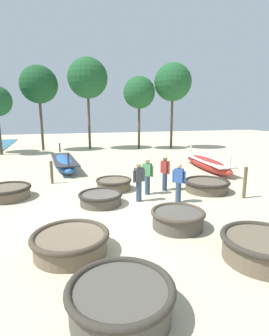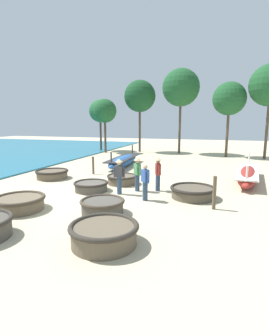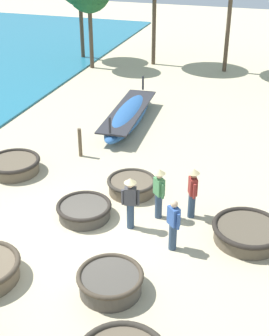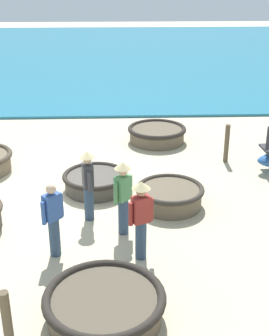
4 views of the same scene
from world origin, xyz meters
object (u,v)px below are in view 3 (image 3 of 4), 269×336
coracle_front_left (84,210)px  coracle_nearest (247,232)px  fisherman_hauling (193,190)px  coracle_tilted (110,281)px  coracle_far_right (132,185)px  fisherman_with_hat (159,190)px  fisherman_standing_right (173,224)px  fisherman_by_coracle (130,200)px  mooring_post_shoreline (80,143)px  coracle_weathered (14,165)px  long_boat_red_hull (128,115)px

coracle_front_left → coracle_nearest: coracle_nearest is taller
coracle_front_left → fisherman_hauling: 3.35m
coracle_tilted → coracle_far_right: size_ratio=1.01×
fisherman_with_hat → coracle_far_right: bearing=137.1°
fisherman_standing_right → fisherman_by_coracle: size_ratio=0.94×
coracle_tilted → mooring_post_shoreline: mooring_post_shoreline is taller
coracle_front_left → fisherman_hauling: fisherman_hauling is taller
coracle_front_left → mooring_post_shoreline: 4.20m
coracle_front_left → coracle_tilted: coracle_tilted is taller
fisherman_by_coracle → mooring_post_shoreline: bearing=130.4°
coracle_weathered → mooring_post_shoreline: size_ratio=1.68×
coracle_nearest → fisherman_with_hat: fisherman_with_hat is taller
coracle_nearest → fisherman_hauling: fisherman_hauling is taller
coracle_tilted → mooring_post_shoreline: 7.52m
coracle_weathered → fisherman_with_hat: fisherman_with_hat is taller
long_boat_red_hull → fisherman_standing_right: 9.02m
coracle_tilted → long_boat_red_hull: (-2.92, 10.17, 0.09)m
coracle_far_right → fisherman_by_coracle: 2.11m
long_boat_red_hull → fisherman_by_coracle: 7.92m
coracle_nearest → fisherman_with_hat: 2.81m
coracle_tilted → long_boat_red_hull: bearing=106.0°
coracle_front_left → coracle_far_right: size_ratio=1.03×
coracle_nearest → fisherman_with_hat: size_ratio=1.21×
fisherman_by_coracle → coracle_tilted: bearing=-82.3°
coracle_weathered → mooring_post_shoreline: 2.62m
coracle_weathered → fisherman_standing_right: size_ratio=1.22×
coracle_tilted → coracle_nearest: (2.98, 3.11, -0.01)m
coracle_front_left → fisherman_hauling: (3.11, 1.02, 0.70)m
fisherman_standing_right → fisherman_by_coracle: 1.55m
fisherman_standing_right → fisherman_by_coracle: (-1.42, 0.61, 0.12)m
coracle_weathered → coracle_far_right: bearing=-0.7°
coracle_far_right → fisherman_with_hat: bearing=-42.9°
coracle_nearest → fisherman_by_coracle: bearing=-172.9°
coracle_far_right → fisherman_hauling: bearing=-20.5°
coracle_weathered → coracle_tilted: 7.16m
long_boat_red_hull → coracle_front_left: bearing=-82.0°
coracle_weathered → coracle_tilted: (5.44, -4.67, 0.02)m
coracle_nearest → fisherman_with_hat: bearing=172.5°
coracle_front_left → fisherman_hauling: bearing=18.1°
coracle_weathered → fisherman_hauling: 6.76m
coracle_front_left → fisherman_hauling: size_ratio=1.01×
fisherman_by_coracle → fisherman_hauling: (1.60, 1.10, 0.00)m
coracle_nearest → mooring_post_shoreline: (-6.64, 3.46, 0.29)m
coracle_front_left → coracle_far_right: bearing=63.0°
fisherman_with_hat → coracle_weathered: bearing=168.1°
fisherman_with_hat → coracle_tilted: bearing=-94.6°
coracle_tilted → fisherman_with_hat: (0.28, 3.46, 0.66)m
coracle_far_right → long_boat_red_hull: (-1.97, 5.56, 0.12)m
long_boat_red_hull → fisherman_hauling: size_ratio=3.55×
long_boat_red_hull → fisherman_by_coracle: bearing=-71.1°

